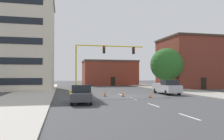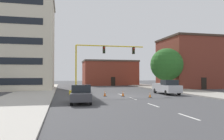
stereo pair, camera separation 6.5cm
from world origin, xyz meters
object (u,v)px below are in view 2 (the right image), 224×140
object	(u,v)px
traffic_signal_gantry	(87,77)
traffic_cone_roadside_a	(150,95)
traffic_cone_roadside_b	(105,93)
traffic_cone_roadside_c	(123,94)
pickup_truck_silver	(167,87)
sedan_dark_gray_near_left	(81,94)
tree_right_mid	(167,64)

from	to	relation	value
traffic_signal_gantry	traffic_cone_roadside_a	size ratio (longest dim) A/B	17.35
traffic_cone_roadside_a	traffic_cone_roadside_b	world-z (taller)	traffic_cone_roadside_b
traffic_signal_gantry	traffic_cone_roadside_c	world-z (taller)	traffic_signal_gantry
pickup_truck_silver	traffic_cone_roadside_b	distance (m)	9.04
traffic_cone_roadside_b	traffic_cone_roadside_a	bearing A→B (deg)	-28.10
pickup_truck_silver	traffic_cone_roadside_c	bearing A→B (deg)	-165.46
pickup_truck_silver	sedan_dark_gray_near_left	size ratio (longest dim) A/B	1.17
pickup_truck_silver	traffic_cone_roadside_b	bearing A→B (deg)	-172.38
tree_right_mid	pickup_truck_silver	size ratio (longest dim) A/B	1.39
traffic_signal_gantry	traffic_cone_roadside_c	xyz separation A→B (m)	(4.05, -4.10, -1.99)
traffic_cone_roadside_b	pickup_truck_silver	bearing A→B (deg)	7.62
pickup_truck_silver	sedan_dark_gray_near_left	distance (m)	14.36
traffic_cone_roadside_a	traffic_cone_roadside_b	size ratio (longest dim) A/B	0.86
tree_right_mid	traffic_cone_roadside_b	xyz separation A→B (m)	(-13.49, -10.15, -4.24)
tree_right_mid	traffic_cone_roadside_a	world-z (taller)	tree_right_mid
traffic_cone_roadside_a	traffic_cone_roadside_b	bearing A→B (deg)	151.90
sedan_dark_gray_near_left	pickup_truck_silver	bearing A→B (deg)	30.53
pickup_truck_silver	traffic_cone_roadside_b	world-z (taller)	pickup_truck_silver
pickup_truck_silver	sedan_dark_gray_near_left	bearing A→B (deg)	-149.47
traffic_cone_roadside_b	tree_right_mid	bearing A→B (deg)	36.97
sedan_dark_gray_near_left	traffic_cone_roadside_b	distance (m)	7.01
traffic_signal_gantry	traffic_cone_roadside_a	bearing A→B (deg)	-42.29
traffic_signal_gantry	tree_right_mid	size ratio (longest dim) A/B	1.40
pickup_truck_silver	sedan_dark_gray_near_left	xyz separation A→B (m)	(-12.36, -7.29, -0.09)
tree_right_mid	sedan_dark_gray_near_left	size ratio (longest dim) A/B	1.62
traffic_signal_gantry	traffic_cone_roadside_b	xyz separation A→B (m)	(1.88, -3.55, -1.99)
traffic_signal_gantry	sedan_dark_gray_near_left	bearing A→B (deg)	-99.10
pickup_truck_silver	tree_right_mid	bearing A→B (deg)	63.05
tree_right_mid	traffic_cone_roadside_c	distance (m)	16.16
traffic_signal_gantry	traffic_cone_roadside_c	distance (m)	6.10
traffic_cone_roadside_a	tree_right_mid	bearing A→B (deg)	55.99
traffic_signal_gantry	tree_right_mid	bearing A→B (deg)	23.26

